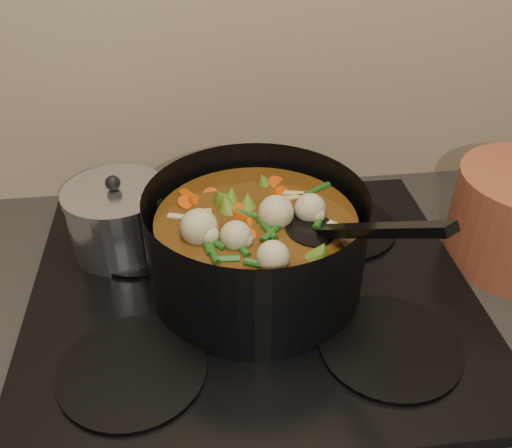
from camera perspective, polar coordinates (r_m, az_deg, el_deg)
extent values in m
cube|color=black|center=(0.84, -0.38, -8.80)|extent=(2.64, 0.64, 0.05)
cube|color=black|center=(0.82, -0.39, -7.04)|extent=(0.62, 0.54, 0.02)
cylinder|color=black|center=(0.72, -12.24, -14.05)|extent=(0.18, 0.18, 0.01)
cylinder|color=black|center=(0.75, 13.27, -11.76)|extent=(0.18, 0.18, 0.01)
cylinder|color=black|center=(0.91, -11.36, -1.67)|extent=(0.18, 0.18, 0.01)
cylinder|color=black|center=(0.94, 8.44, -0.27)|extent=(0.18, 0.18, 0.01)
cylinder|color=black|center=(0.78, 0.00, -1.78)|extent=(0.38, 0.38, 0.15)
cylinder|color=black|center=(0.82, 0.00, -5.64)|extent=(0.29, 0.29, 0.01)
cylinder|color=#56360E|center=(0.78, 0.00, -2.50)|extent=(0.27, 0.27, 0.10)
cylinder|color=#DE4A0A|center=(0.76, 2.97, 0.58)|extent=(0.03, 0.03, 0.03)
cylinder|color=#DE4A0A|center=(0.81, 2.66, 2.82)|extent=(0.04, 0.04, 0.03)
cylinder|color=#DE4A0A|center=(0.84, -2.32, 4.15)|extent=(0.04, 0.04, 0.03)
cylinder|color=#DE4A0A|center=(0.77, -3.87, 1.16)|extent=(0.03, 0.04, 0.03)
cylinder|color=#DE4A0A|center=(0.72, -5.85, -1.69)|extent=(0.04, 0.04, 0.03)
cylinder|color=#DE4A0A|center=(0.72, -0.39, -1.41)|extent=(0.04, 0.04, 0.03)
cylinder|color=#DE4A0A|center=(0.72, 3.96, -1.96)|extent=(0.04, 0.04, 0.03)
cylinder|color=#DE4A0A|center=(0.77, 7.59, 0.77)|extent=(0.04, 0.03, 0.03)
cylinder|color=#DE4A0A|center=(0.79, 2.20, 2.28)|extent=(0.04, 0.04, 0.03)
cylinder|color=#DE4A0A|center=(0.83, -1.83, 3.65)|extent=(0.04, 0.04, 0.03)
cylinder|color=#DE4A0A|center=(0.77, -2.77, 0.98)|extent=(0.03, 0.03, 0.03)
cylinder|color=#DE4A0A|center=(0.73, -4.83, -1.23)|extent=(0.04, 0.04, 0.03)
sphere|color=#C1B588|center=(0.76, 4.70, 1.52)|extent=(0.04, 0.04, 0.04)
sphere|color=#C1B588|center=(0.80, -0.79, 3.67)|extent=(0.04, 0.04, 0.04)
sphere|color=#C1B588|center=(0.74, -4.72, 0.58)|extent=(0.04, 0.04, 0.04)
sphere|color=#C1B588|center=(0.70, 1.46, -1.54)|extent=(0.04, 0.04, 0.04)
sphere|color=#C1B588|center=(0.77, 4.39, 2.09)|extent=(0.04, 0.04, 0.04)
cone|color=#50771D|center=(0.71, -4.92, -1.87)|extent=(0.04, 0.04, 0.04)
cone|color=#50771D|center=(0.69, 3.26, -2.65)|extent=(0.04, 0.04, 0.04)
cone|color=#50771D|center=(0.77, 6.27, 1.51)|extent=(0.04, 0.04, 0.04)
cone|color=#50771D|center=(0.82, 0.76, 4.21)|extent=(0.04, 0.04, 0.04)
cone|color=#50771D|center=(0.78, -5.66, 2.35)|extent=(0.04, 0.04, 0.04)
cone|color=#50771D|center=(0.70, -4.66, -2.03)|extent=(0.04, 0.04, 0.04)
cone|color=#50771D|center=(0.69, 3.59, -2.54)|extent=(0.04, 0.04, 0.04)
cylinder|color=#1B4F17|center=(0.79, 1.75, 2.34)|extent=(0.01, 0.04, 0.01)
cylinder|color=#1B4F17|center=(0.83, -2.33, 4.50)|extent=(0.04, 0.03, 0.01)
cylinder|color=#1B4F17|center=(0.78, -5.78, 1.90)|extent=(0.04, 0.02, 0.01)
cylinder|color=#1B4F17|center=(0.73, -4.32, -0.77)|extent=(0.03, 0.04, 0.01)
cylinder|color=#1B4F17|center=(0.72, -0.45, -1.30)|extent=(0.03, 0.04, 0.01)
cylinder|color=#1B4F17|center=(0.70, 5.87, -2.68)|extent=(0.04, 0.02, 0.01)
cylinder|color=#1B4F17|center=(0.76, 6.24, 1.07)|extent=(0.04, 0.03, 0.01)
cylinder|color=#1B4F17|center=(0.80, 2.55, 2.93)|extent=(0.01, 0.04, 0.01)
cylinder|color=#1B4F17|center=(0.79, -1.01, 2.52)|extent=(0.04, 0.03, 0.01)
cylinder|color=#1B4F17|center=(0.79, -6.95, 2.25)|extent=(0.04, 0.02, 0.01)
cylinder|color=#1B4F17|center=(0.72, -5.73, -1.14)|extent=(0.03, 0.04, 0.01)
cylinder|color=#1B4F17|center=(0.70, -0.79, -2.20)|extent=(0.03, 0.04, 0.01)
cube|color=tan|center=(0.74, -5.55, -0.03)|extent=(0.04, 0.01, 0.00)
cube|color=tan|center=(0.70, 1.73, -2.59)|extent=(0.02, 0.04, 0.00)
cube|color=tan|center=(0.78, 5.14, 1.75)|extent=(0.04, 0.03, 0.00)
cube|color=tan|center=(0.81, -2.04, 3.44)|extent=(0.04, 0.04, 0.00)
cube|color=tan|center=(0.73, -5.21, -0.74)|extent=(0.03, 0.04, 0.00)
ellipsoid|color=black|center=(0.74, 5.38, -0.54)|extent=(0.08, 0.09, 0.01)
cube|color=black|center=(0.66, 12.26, -0.62)|extent=(0.11, 0.16, 0.11)
cylinder|color=silver|center=(0.89, -13.51, 0.20)|extent=(0.15, 0.15, 0.09)
cylinder|color=silver|center=(0.86, -13.98, 3.05)|extent=(0.15, 0.15, 0.01)
sphere|color=black|center=(0.85, -14.14, 4.00)|extent=(0.02, 0.02, 0.02)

